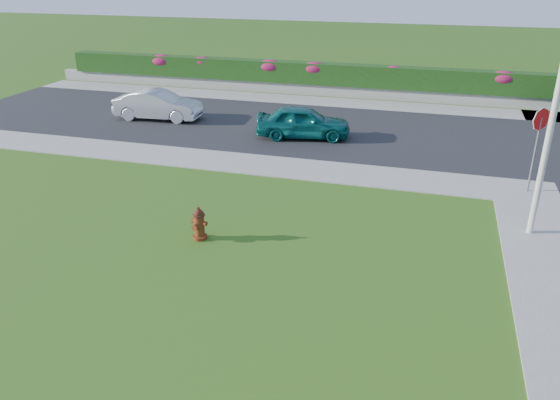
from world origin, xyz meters
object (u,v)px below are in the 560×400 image
(sedan_silver, at_px, (158,105))
(sedan_teal, at_px, (303,122))
(fire_hydrant, at_px, (199,224))
(utility_pole, at_px, (554,111))
(stop_sign, at_px, (539,130))

(sedan_silver, bearing_deg, sedan_teal, -101.66)
(fire_hydrant, bearing_deg, utility_pole, 28.36)
(utility_pole, xyz_separation_m, stop_sign, (0.30, 3.07, -1.31))
(utility_pole, distance_m, stop_sign, 3.35)
(utility_pole, bearing_deg, sedan_teal, 139.79)
(fire_hydrant, relative_size, sedan_silver, 0.23)
(sedan_teal, xyz_separation_m, sedan_silver, (-7.00, 0.93, 0.00))
(fire_hydrant, relative_size, stop_sign, 0.33)
(sedan_teal, relative_size, utility_pole, 0.57)
(fire_hydrant, bearing_deg, sedan_silver, 132.81)
(fire_hydrant, height_order, utility_pole, utility_pole)
(fire_hydrant, distance_m, utility_pole, 9.21)
(fire_hydrant, height_order, sedan_teal, sedan_teal)
(sedan_silver, xyz_separation_m, stop_sign, (15.16, -4.51, 1.34))
(fire_hydrant, distance_m, stop_sign, 10.49)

